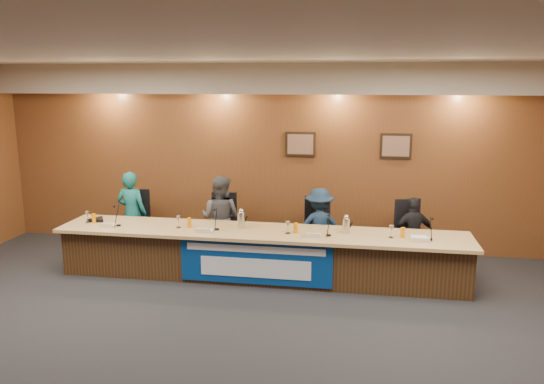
{
  "coord_description": "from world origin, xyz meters",
  "views": [
    {
      "loc": [
        1.44,
        -5.05,
        2.92
      ],
      "look_at": [
        0.15,
        2.54,
        1.3
      ],
      "focal_mm": 35.0,
      "sensor_mm": 36.0,
      "label": 1
    }
  ],
  "objects_px": {
    "panelist_c": "(319,227)",
    "carafe_right": "(346,226)",
    "panelist_a": "(132,214)",
    "panelist_b": "(221,218)",
    "banner": "(255,263)",
    "speakerphone": "(98,220)",
    "office_chair_b": "(222,230)",
    "office_chair_d": "(412,239)",
    "office_chair_a": "(135,226)",
    "office_chair_c": "(319,235)",
    "carafe_mid": "(241,220)",
    "dais_body": "(261,255)",
    "panelist_d": "(413,234)"
  },
  "relations": [
    {
      "from": "panelist_c",
      "to": "carafe_right",
      "type": "bearing_deg",
      "value": 110.38
    },
    {
      "from": "panelist_a",
      "to": "panelist_b",
      "type": "distance_m",
      "value": 1.54
    },
    {
      "from": "banner",
      "to": "speakerphone",
      "type": "bearing_deg",
      "value": 170.17
    },
    {
      "from": "office_chair_b",
      "to": "panelist_b",
      "type": "bearing_deg",
      "value": -94.1
    },
    {
      "from": "office_chair_d",
      "to": "speakerphone",
      "type": "xyz_separation_m",
      "value": [
        -4.89,
        -0.76,
        0.3
      ]
    },
    {
      "from": "office_chair_a",
      "to": "office_chair_c",
      "type": "distance_m",
      "value": 3.16
    },
    {
      "from": "carafe_mid",
      "to": "speakerphone",
      "type": "distance_m",
      "value": 2.32
    },
    {
      "from": "carafe_mid",
      "to": "speakerphone",
      "type": "xyz_separation_m",
      "value": [
        -2.32,
        -0.01,
        -0.1
      ]
    },
    {
      "from": "dais_body",
      "to": "panelist_b",
      "type": "relative_size",
      "value": 4.26
    },
    {
      "from": "office_chair_c",
      "to": "carafe_mid",
      "type": "relative_size",
      "value": 1.98
    },
    {
      "from": "carafe_mid",
      "to": "panelist_b",
      "type": "bearing_deg",
      "value": 127.37
    },
    {
      "from": "office_chair_a",
      "to": "carafe_right",
      "type": "distance_m",
      "value": 3.71
    },
    {
      "from": "office_chair_d",
      "to": "carafe_right",
      "type": "bearing_deg",
      "value": -163.52
    },
    {
      "from": "office_chair_a",
      "to": "carafe_mid",
      "type": "relative_size",
      "value": 1.98
    },
    {
      "from": "office_chair_a",
      "to": "carafe_mid",
      "type": "height_order",
      "value": "carafe_mid"
    },
    {
      "from": "panelist_d",
      "to": "office_chair_b",
      "type": "height_order",
      "value": "panelist_d"
    },
    {
      "from": "panelist_d",
      "to": "panelist_b",
      "type": "bearing_deg",
      "value": -17.73
    },
    {
      "from": "panelist_d",
      "to": "office_chair_b",
      "type": "bearing_deg",
      "value": -19.59
    },
    {
      "from": "panelist_a",
      "to": "carafe_right",
      "type": "relative_size",
      "value": 6.6
    },
    {
      "from": "carafe_mid",
      "to": "carafe_right",
      "type": "relative_size",
      "value": 1.11
    },
    {
      "from": "office_chair_a",
      "to": "panelist_b",
      "type": "bearing_deg",
      "value": -11.15
    },
    {
      "from": "office_chair_c",
      "to": "carafe_right",
      "type": "bearing_deg",
      "value": -75.49
    },
    {
      "from": "office_chair_a",
      "to": "office_chair_d",
      "type": "bearing_deg",
      "value": -7.44
    },
    {
      "from": "panelist_a",
      "to": "banner",
      "type": "bearing_deg",
      "value": 159.93
    },
    {
      "from": "office_chair_a",
      "to": "speakerphone",
      "type": "distance_m",
      "value": 0.86
    },
    {
      "from": "panelist_b",
      "to": "office_chair_d",
      "type": "height_order",
      "value": "panelist_b"
    },
    {
      "from": "carafe_mid",
      "to": "panelist_a",
      "type": "bearing_deg",
      "value": 162.16
    },
    {
      "from": "panelist_c",
      "to": "office_chair_a",
      "type": "distance_m",
      "value": 3.17
    },
    {
      "from": "panelist_d",
      "to": "carafe_mid",
      "type": "xyz_separation_m",
      "value": [
        -2.58,
        -0.66,
        0.29
      ]
    },
    {
      "from": "carafe_mid",
      "to": "speakerphone",
      "type": "relative_size",
      "value": 0.76
    },
    {
      "from": "office_chair_a",
      "to": "carafe_mid",
      "type": "bearing_deg",
      "value": -27.78
    },
    {
      "from": "panelist_d",
      "to": "office_chair_c",
      "type": "bearing_deg",
      "value": -21.65
    },
    {
      "from": "dais_body",
      "to": "carafe_right",
      "type": "height_order",
      "value": "carafe_right"
    },
    {
      "from": "panelist_a",
      "to": "panelist_d",
      "type": "bearing_deg",
      "value": -174.62
    },
    {
      "from": "panelist_b",
      "to": "speakerphone",
      "type": "xyz_separation_m",
      "value": [
        -1.82,
        -0.66,
        0.07
      ]
    },
    {
      "from": "carafe_right",
      "to": "speakerphone",
      "type": "height_order",
      "value": "carafe_right"
    },
    {
      "from": "panelist_d",
      "to": "office_chair_c",
      "type": "xyz_separation_m",
      "value": [
        -1.46,
        0.1,
        -0.1
      ]
    },
    {
      "from": "panelist_c",
      "to": "office_chair_b",
      "type": "height_order",
      "value": "panelist_c"
    },
    {
      "from": "carafe_mid",
      "to": "dais_body",
      "type": "bearing_deg",
      "value": -8.38
    },
    {
      "from": "banner",
      "to": "carafe_right",
      "type": "height_order",
      "value": "carafe_right"
    },
    {
      "from": "office_chair_a",
      "to": "office_chair_d",
      "type": "xyz_separation_m",
      "value": [
        4.62,
        0.0,
        0.0
      ]
    },
    {
      "from": "dais_body",
      "to": "panelist_b",
      "type": "xyz_separation_m",
      "value": [
        -0.81,
        0.7,
        0.36
      ]
    },
    {
      "from": "panelist_b",
      "to": "office_chair_c",
      "type": "height_order",
      "value": "panelist_b"
    },
    {
      "from": "banner",
      "to": "office_chair_a",
      "type": "bearing_deg",
      "value": 152.59
    },
    {
      "from": "office_chair_d",
      "to": "carafe_mid",
      "type": "height_order",
      "value": "carafe_mid"
    },
    {
      "from": "panelist_a",
      "to": "office_chair_b",
      "type": "height_order",
      "value": "panelist_a"
    },
    {
      "from": "panelist_b",
      "to": "office_chair_d",
      "type": "relative_size",
      "value": 2.94
    },
    {
      "from": "panelist_b",
      "to": "office_chair_a",
      "type": "height_order",
      "value": "panelist_b"
    },
    {
      "from": "panelist_b",
      "to": "panelist_c",
      "type": "relative_size",
      "value": 1.12
    },
    {
      "from": "banner",
      "to": "carafe_mid",
      "type": "bearing_deg",
      "value": 123.46
    }
  ]
}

